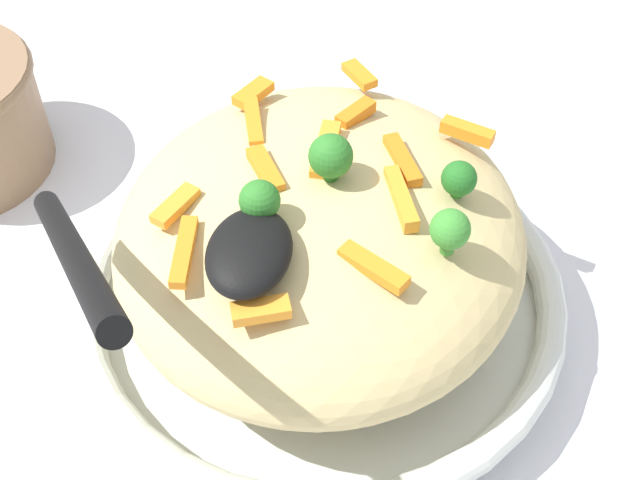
% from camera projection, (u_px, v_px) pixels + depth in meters
% --- Properties ---
extents(ground_plane, '(2.40, 2.40, 0.00)m').
position_uv_depth(ground_plane, '(320.00, 319.00, 0.52)').
color(ground_plane, silver).
extents(serving_bowl, '(0.29, 0.29, 0.04)m').
position_uv_depth(serving_bowl, '(320.00, 298.00, 0.50)').
color(serving_bowl, silver).
rests_on(serving_bowl, ground_plane).
extents(pasta_mound, '(0.24, 0.22, 0.09)m').
position_uv_depth(pasta_mound, '(320.00, 234.00, 0.46)').
color(pasta_mound, '#D1BA7A').
rests_on(pasta_mound, serving_bowl).
extents(carrot_piece_0, '(0.03, 0.03, 0.01)m').
position_uv_depth(carrot_piece_0, '(267.00, 166.00, 0.43)').
color(carrot_piece_0, orange).
rests_on(carrot_piece_0, pasta_mound).
extents(carrot_piece_1, '(0.03, 0.02, 0.01)m').
position_uv_depth(carrot_piece_1, '(175.00, 205.00, 0.42)').
color(carrot_piece_1, orange).
rests_on(carrot_piece_1, pasta_mound).
extents(carrot_piece_2, '(0.03, 0.04, 0.01)m').
position_uv_depth(carrot_piece_2, '(373.00, 267.00, 0.39)').
color(carrot_piece_2, orange).
rests_on(carrot_piece_2, pasta_mound).
extents(carrot_piece_3, '(0.02, 0.03, 0.01)m').
position_uv_depth(carrot_piece_3, '(261.00, 310.00, 0.38)').
color(carrot_piece_3, orange).
rests_on(carrot_piece_3, pasta_mound).
extents(carrot_piece_4, '(0.04, 0.01, 0.01)m').
position_uv_depth(carrot_piece_4, '(184.00, 251.00, 0.40)').
color(carrot_piece_4, orange).
rests_on(carrot_piece_4, pasta_mound).
extents(carrot_piece_5, '(0.03, 0.02, 0.01)m').
position_uv_depth(carrot_piece_5, '(359.00, 75.00, 0.50)').
color(carrot_piece_5, orange).
rests_on(carrot_piece_5, pasta_mound).
extents(carrot_piece_6, '(0.04, 0.02, 0.01)m').
position_uv_depth(carrot_piece_6, '(402.00, 160.00, 0.44)').
color(carrot_piece_6, orange).
rests_on(carrot_piece_6, pasta_mound).
extents(carrot_piece_7, '(0.04, 0.02, 0.01)m').
position_uv_depth(carrot_piece_7, '(253.00, 123.00, 0.46)').
color(carrot_piece_7, orange).
rests_on(carrot_piece_7, pasta_mound).
extents(carrot_piece_8, '(0.02, 0.03, 0.01)m').
position_uv_depth(carrot_piece_8, '(467.00, 131.00, 0.46)').
color(carrot_piece_8, orange).
rests_on(carrot_piece_8, pasta_mound).
extents(carrot_piece_9, '(0.04, 0.01, 0.01)m').
position_uv_depth(carrot_piece_9, '(319.00, 150.00, 0.44)').
color(carrot_piece_9, orange).
rests_on(carrot_piece_9, pasta_mound).
extents(carrot_piece_10, '(0.03, 0.02, 0.01)m').
position_uv_depth(carrot_piece_10, '(356.00, 114.00, 0.47)').
color(carrot_piece_10, orange).
rests_on(carrot_piece_10, pasta_mound).
extents(carrot_piece_11, '(0.04, 0.02, 0.01)m').
position_uv_depth(carrot_piece_11, '(401.00, 199.00, 0.42)').
color(carrot_piece_11, orange).
rests_on(carrot_piece_11, pasta_mound).
extents(carrot_piece_12, '(0.03, 0.02, 0.01)m').
position_uv_depth(carrot_piece_12, '(253.00, 93.00, 0.48)').
color(carrot_piece_12, orange).
rests_on(carrot_piece_12, pasta_mound).
extents(broccoli_floret_0, '(0.02, 0.02, 0.03)m').
position_uv_depth(broccoli_floret_0, '(260.00, 201.00, 0.40)').
color(broccoli_floret_0, '#296820').
rests_on(broccoli_floret_0, pasta_mound).
extents(broccoli_floret_1, '(0.02, 0.02, 0.03)m').
position_uv_depth(broccoli_floret_1, '(450.00, 230.00, 0.39)').
color(broccoli_floret_1, '#377928').
rests_on(broccoli_floret_1, pasta_mound).
extents(broccoli_floret_2, '(0.02, 0.02, 0.03)m').
position_uv_depth(broccoli_floret_2, '(329.00, 163.00, 0.41)').
color(broccoli_floret_2, '#296820').
rests_on(broccoli_floret_2, pasta_mound).
extents(broccoli_floret_3, '(0.02, 0.02, 0.02)m').
position_uv_depth(broccoli_floret_3, '(459.00, 179.00, 0.42)').
color(broccoli_floret_3, '#205B1C').
rests_on(broccoli_floret_3, pasta_mound).
extents(serving_spoon, '(0.14, 0.13, 0.09)m').
position_uv_depth(serving_spoon, '(189.00, 253.00, 0.37)').
color(serving_spoon, black).
rests_on(serving_spoon, pasta_mound).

